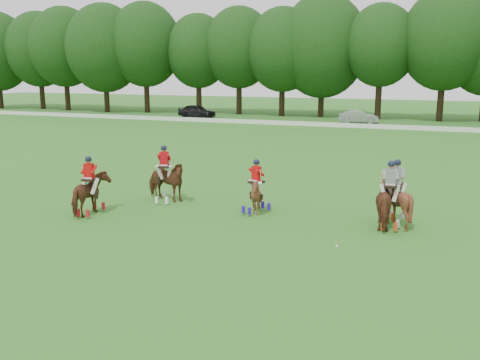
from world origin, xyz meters
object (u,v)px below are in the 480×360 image
(car_mid, at_px, (358,117))
(polo_red_c, at_px, (256,194))
(polo_red_b, at_px, (165,181))
(polo_red_a, at_px, (90,194))
(polo_ball, at_px, (337,246))
(polo_stripe_b, at_px, (395,201))
(car_left, at_px, (197,111))
(polo_stripe_a, at_px, (389,203))

(car_mid, bearing_deg, polo_red_c, 167.00)
(polo_red_b, bearing_deg, polo_red_a, -119.82)
(polo_ball, bearing_deg, polo_stripe_b, 66.77)
(car_left, xyz_separation_m, polo_red_c, (20.84, -37.91, -0.00))
(polo_red_b, relative_size, polo_stripe_b, 1.01)
(car_left, height_order, polo_red_a, polo_red_a)
(car_left, xyz_separation_m, polo_stripe_a, (25.99, -37.99, 0.13))
(polo_red_c, distance_m, polo_stripe_a, 5.15)
(polo_red_b, height_order, polo_stripe_b, polo_red_b)
(polo_stripe_a, height_order, polo_ball, polo_stripe_a)
(polo_stripe_b, bearing_deg, polo_red_a, -165.49)
(polo_red_c, bearing_deg, car_left, 118.80)
(polo_stripe_b, bearing_deg, polo_ball, -113.23)
(polo_red_a, distance_m, polo_red_b, 3.42)
(car_left, distance_m, polo_stripe_a, 46.03)
(polo_red_a, bearing_deg, polo_ball, -2.82)
(car_left, relative_size, car_mid, 1.12)
(polo_stripe_a, bearing_deg, polo_red_c, 179.15)
(polo_red_b, bearing_deg, polo_stripe_b, -0.10)
(polo_red_b, relative_size, polo_stripe_a, 1.00)
(polo_red_a, distance_m, polo_red_c, 6.59)
(car_mid, distance_m, polo_stripe_a, 38.64)
(polo_red_c, relative_size, polo_stripe_b, 0.90)
(polo_stripe_a, xyz_separation_m, polo_ball, (-1.30, -2.96, -0.87))
(polo_red_c, distance_m, polo_stripe_b, 5.34)
(car_left, height_order, polo_stripe_a, polo_stripe_a)
(polo_red_a, height_order, polo_stripe_a, polo_stripe_a)
(polo_red_b, relative_size, polo_ball, 27.50)
(polo_red_c, height_order, polo_ball, polo_red_c)
(polo_red_c, xyz_separation_m, polo_stripe_b, (5.33, 0.40, 0.12))
(car_left, bearing_deg, polo_stripe_b, -136.97)
(car_mid, xyz_separation_m, polo_red_b, (-2.49, -37.50, 0.23))
(polo_red_a, distance_m, polo_ball, 9.97)
(polo_red_a, xyz_separation_m, polo_ball, (9.92, -0.49, -0.81))
(car_mid, height_order, polo_red_b, polo_red_b)
(polo_stripe_a, xyz_separation_m, polo_stripe_b, (0.17, 0.48, -0.01))
(car_mid, height_order, polo_stripe_a, polo_stripe_a)
(car_mid, bearing_deg, polo_red_b, 160.36)
(polo_red_c, xyz_separation_m, polo_stripe_a, (5.15, -0.08, 0.13))
(car_left, relative_size, polo_ball, 51.06)
(car_left, xyz_separation_m, car_mid, (18.96, 0.00, -0.11))
(car_left, bearing_deg, polo_red_a, -151.82)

